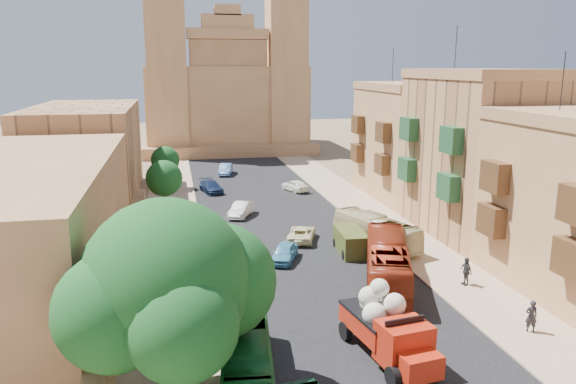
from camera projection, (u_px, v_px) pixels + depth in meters
name	position (u px, v px, depth m)	size (l,w,h in m)	color
road_surface	(279.00, 226.00, 50.36)	(14.00, 140.00, 0.01)	black
sidewalk_east	(379.00, 220.00, 52.23)	(5.00, 140.00, 0.01)	tan
sidewalk_west	(171.00, 232.00, 48.49)	(5.00, 140.00, 0.01)	tan
kerb_east	(354.00, 221.00, 51.72)	(0.25, 140.00, 0.12)	tan
kerb_west	(200.00, 230.00, 48.97)	(0.25, 140.00, 0.12)	tan
townhouse_c	(476.00, 153.00, 47.20)	(9.00, 14.00, 17.40)	tan
townhouse_d	(408.00, 140.00, 60.75)	(9.00, 14.00, 15.90)	#AF7B4F
west_wall	(126.00, 263.00, 38.15)	(1.00, 40.00, 1.80)	#AF7B4F
west_building_low	(27.00, 230.00, 34.44)	(10.00, 28.00, 8.40)	#9B6B43
west_building_mid	(87.00, 154.00, 59.11)	(10.00, 22.00, 10.00)	tan
church	(225.00, 93.00, 94.74)	(28.00, 22.50, 36.30)	#AF7B4F
ficus_tree	(169.00, 288.00, 22.50)	(8.99, 8.27, 8.99)	#3A2C1D
street_tree_a	(159.00, 260.00, 30.37)	(3.65, 3.65, 5.61)	#3A2C1D
street_tree_b	(163.00, 219.00, 42.05)	(2.73, 2.73, 4.20)	#3A2C1D
street_tree_c	(164.00, 179.00, 53.35)	(3.46, 3.46, 5.33)	#3A2C1D
street_tree_d	(165.00, 160.00, 64.86)	(3.27, 3.27, 5.03)	#3A2C1D
red_truck	(388.00, 327.00, 27.25)	(3.41, 6.68, 3.74)	red
olive_pickup	(351.00, 242.00, 42.95)	(2.19, 4.42, 1.78)	#414D1D
bus_green_north	(247.00, 358.00, 25.04)	(2.13, 9.12, 2.54)	#156226
bus_red_east	(387.00, 263.00, 36.50)	(2.54, 10.87, 3.03)	maroon
bus_cream_east	(376.00, 231.00, 44.58)	(2.04, 8.73, 2.43)	#CBBE87
car_blue_a	(284.00, 253.00, 41.11)	(1.54, 3.83, 1.30)	#4795B9
car_white_a	(241.00, 210.00, 53.37)	(1.43, 4.11, 1.36)	silver
car_cream	(302.00, 233.00, 45.98)	(2.02, 4.39, 1.22)	beige
car_dkblue	(211.00, 187.00, 63.58)	(1.86, 4.58, 1.33)	#112040
car_white_b	(295.00, 186.00, 64.17)	(1.58, 3.94, 1.34)	white
car_blue_b	(226.00, 169.00, 74.03)	(1.52, 4.36, 1.44)	#4972A7
pedestrian_a	(531.00, 316.00, 30.09)	(0.66, 0.43, 1.80)	black
pedestrian_c	(466.00, 271.00, 36.58)	(1.10, 0.46, 1.87)	#383839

